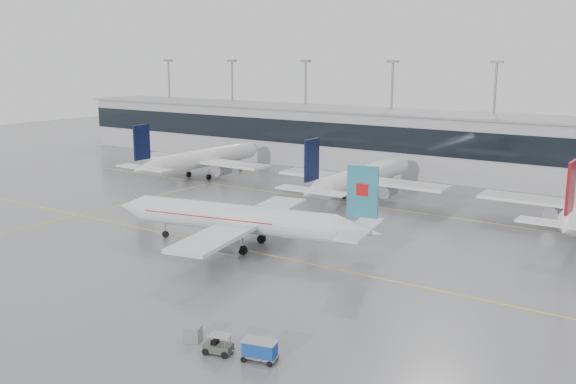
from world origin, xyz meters
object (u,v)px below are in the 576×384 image
Objects in this scene: baggage_cart at (260,349)px; gse_unit at (193,334)px; air_canada_jet at (243,220)px; baggage_tug at (218,347)px.

baggage_cart is 6.70m from gse_unit.
air_canada_jet reaches higher than baggage_cart.
gse_unit is (13.10, -23.59, -2.96)m from air_canada_jet.
baggage_tug reaches higher than gse_unit.
baggage_cart is (19.78, -23.28, -2.60)m from air_canada_jet.
air_canada_jet reaches higher than baggage_tug.
air_canada_jet is 11.93× the size of baggage_cart.
baggage_cart is at bearing -0.00° from baggage_tug.
air_canada_jet is 10.50× the size of baggage_tug.
baggage_tug is (16.29, -24.14, -3.02)m from air_canada_jet.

